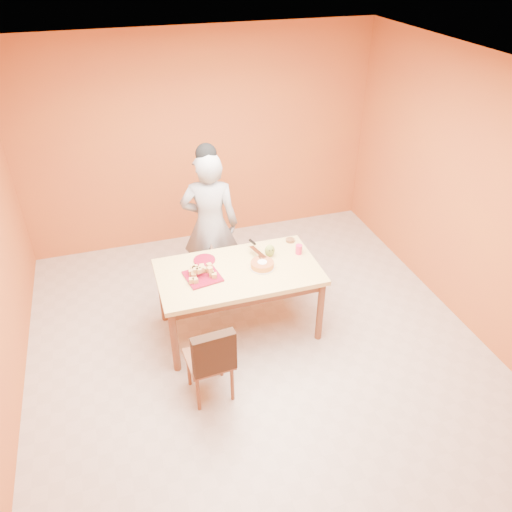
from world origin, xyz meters
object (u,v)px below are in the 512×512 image
object	(u,v)px
dining_chair	(209,358)
magenta_glass	(299,249)
checker_tin	(290,240)
dining_table	(239,278)
red_dinner_plate	(204,260)
person	(210,225)
sponge_cake	(262,264)
pastry_platter	(203,276)
egg_ornament	(270,251)

from	to	relation	value
dining_chair	magenta_glass	distance (m)	1.51
dining_chair	checker_tin	distance (m)	1.66
dining_table	magenta_glass	distance (m)	0.70
dining_table	red_dinner_plate	xyz separation A→B (m)	(-0.29, 0.27, 0.10)
person	magenta_glass	xyz separation A→B (m)	(0.78, -0.68, -0.05)
dining_chair	checker_tin	xyz separation A→B (m)	(1.17, 1.13, 0.33)
magenta_glass	checker_tin	world-z (taller)	magenta_glass
dining_table	red_dinner_plate	size ratio (longest dim) A/B	7.16
person	dining_table	bearing A→B (deg)	111.90
red_dinner_plate	magenta_glass	world-z (taller)	magenta_glass
red_dinner_plate	sponge_cake	world-z (taller)	sponge_cake
person	sponge_cake	world-z (taller)	person
dining_table	person	distance (m)	0.81
red_dinner_plate	pastry_platter	bearing A→B (deg)	-105.86
checker_tin	red_dinner_plate	bearing A→B (deg)	-175.01
magenta_glass	egg_ornament	bearing A→B (deg)	171.87
dining_chair	egg_ornament	bearing A→B (deg)	42.62
dining_chair	red_dinner_plate	world-z (taller)	dining_chair
pastry_platter	checker_tin	xyz separation A→B (m)	(1.04, 0.36, 0.00)
pastry_platter	checker_tin	bearing A→B (deg)	19.15
dining_chair	person	world-z (taller)	person
magenta_glass	checker_tin	xyz separation A→B (m)	(0.00, 0.25, -0.04)
person	egg_ornament	distance (m)	0.80
egg_ornament	red_dinner_plate	bearing A→B (deg)	169.31
egg_ornament	person	bearing A→B (deg)	126.28
red_dinner_plate	magenta_glass	size ratio (longest dim) A/B	2.24
pastry_platter	magenta_glass	xyz separation A→B (m)	(1.04, 0.11, 0.04)
pastry_platter	red_dinner_plate	distance (m)	0.29
dining_table	magenta_glass	size ratio (longest dim) A/B	16.00
sponge_cake	red_dinner_plate	bearing A→B (deg)	150.45
dining_table	sponge_cake	xyz separation A→B (m)	(0.24, -0.03, 0.13)
red_dinner_plate	checker_tin	distance (m)	0.97
dining_chair	magenta_glass	size ratio (longest dim) A/B	8.51
sponge_cake	dining_chair	bearing A→B (deg)	-134.25
magenta_glass	pastry_platter	bearing A→B (deg)	-173.74
red_dinner_plate	dining_chair	bearing A→B (deg)	-101.26
egg_ornament	magenta_glass	world-z (taller)	egg_ornament
sponge_cake	checker_tin	bearing A→B (deg)	40.73
red_dinner_plate	egg_ornament	size ratio (longest dim) A/B	1.67
person	sponge_cake	bearing A→B (deg)	127.17
checker_tin	dining_table	bearing A→B (deg)	-152.76
egg_ornament	checker_tin	size ratio (longest dim) A/B	1.39
magenta_glass	sponge_cake	bearing A→B (deg)	-163.32
sponge_cake	checker_tin	world-z (taller)	sponge_cake
person	magenta_glass	distance (m)	1.04
pastry_platter	sponge_cake	world-z (taller)	sponge_cake
sponge_cake	pastry_platter	bearing A→B (deg)	178.28
dining_table	dining_chair	size ratio (longest dim) A/B	1.88
dining_chair	magenta_glass	bearing A→B (deg)	32.76
red_dinner_plate	egg_ornament	bearing A→B (deg)	-10.33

